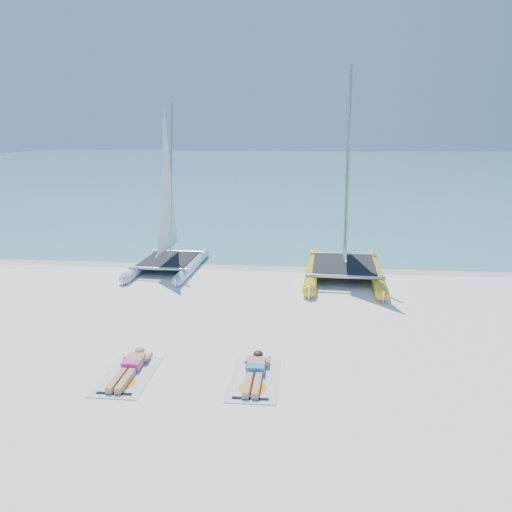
{
  "coord_description": "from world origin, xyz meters",
  "views": [
    {
      "loc": [
        0.93,
        -12.53,
        4.91
      ],
      "look_at": [
        -0.44,
        1.2,
        1.46
      ],
      "focal_mm": 35.0,
      "sensor_mm": 36.0,
      "label": 1
    }
  ],
  "objects": [
    {
      "name": "towel_b",
      "position": [
        -0.02,
        -3.37,
        0.01
      ],
      "size": [
        1.0,
        1.85,
        0.02
      ],
      "primitive_type": "cube",
      "color": "silver",
      "rests_on": "ground"
    },
    {
      "name": "sea",
      "position": [
        0.0,
        63.0,
        0.01
      ],
      "size": [
        140.0,
        115.0,
        0.01
      ],
      "primitive_type": "cube",
      "color": "#6CB0B4",
      "rests_on": "ground"
    },
    {
      "name": "ground",
      "position": [
        0.0,
        0.0,
        0.0
      ],
      "size": [
        140.0,
        140.0,
        0.0
      ],
      "primitive_type": "plane",
      "color": "white",
      "rests_on": "ground"
    },
    {
      "name": "catamaran_blue",
      "position": [
        -4.0,
        4.77,
        1.82
      ],
      "size": [
        2.27,
        4.53,
        6.1
      ],
      "rotation": [
        0.0,
        0.0,
        -0.03
      ],
      "color": "#ACC4E3",
      "rests_on": "ground"
    },
    {
      "name": "towel_a",
      "position": [
        -2.64,
        -3.45,
        0.01
      ],
      "size": [
        1.0,
        1.85,
        0.02
      ],
      "primitive_type": "cube",
      "color": "silver",
      "rests_on": "ground"
    },
    {
      "name": "catamaran_yellow",
      "position": [
        2.33,
        4.84,
        2.33
      ],
      "size": [
        2.84,
        5.86,
        7.39
      ],
      "rotation": [
        0.0,
        0.0,
        -0.05
      ],
      "color": "yellow",
      "rests_on": "ground"
    },
    {
      "name": "wet_sand_strip",
      "position": [
        0.0,
        5.5,
        0.0
      ],
      "size": [
        140.0,
        1.4,
        0.01
      ],
      "primitive_type": "cube",
      "color": "silver",
      "rests_on": "ground"
    },
    {
      "name": "sunbather_a",
      "position": [
        -2.64,
        -3.26,
        0.12
      ],
      "size": [
        0.37,
        1.73,
        0.26
      ],
      "color": "tan",
      "rests_on": "towel_a"
    },
    {
      "name": "sunbather_b",
      "position": [
        -0.02,
        -3.18,
        0.12
      ],
      "size": [
        0.37,
        1.73,
        0.26
      ],
      "color": "tan",
      "rests_on": "towel_b"
    }
  ]
}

